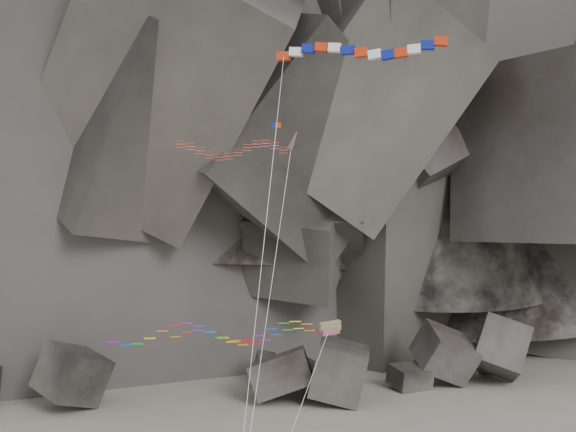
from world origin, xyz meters
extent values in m
cube|color=#47423F|center=(3.97, 30.52, 1.87)|extent=(7.62, 5.87, 5.97)
cube|color=#47423F|center=(30.26, 35.69, 2.85)|extent=(8.12, 7.96, 8.57)
cube|color=#47423F|center=(30.20, 38.20, 1.20)|extent=(5.22, 5.79, 4.35)
cube|color=#47423F|center=(7.53, 33.83, 1.18)|extent=(5.58, 5.30, 3.73)
cube|color=#47423F|center=(-17.44, 29.72, 2.46)|extent=(8.59, 7.58, 7.21)
cube|color=#47423F|center=(2.71, 38.09, 1.57)|extent=(2.87, 3.45, 4.01)
cube|color=#47423F|center=(23.45, 35.43, 2.14)|extent=(7.11, 7.26, 7.69)
cube|color=#47423F|center=(9.82, 28.56, 2.79)|extent=(7.14, 6.51, 7.01)
cube|color=#47423F|center=(18.99, 34.32, 1.15)|extent=(5.17, 4.87, 2.89)
cylinder|color=silver|center=(-0.64, -6.16, 13.12)|extent=(4.65, 13.67, 22.61)
cube|color=red|center=(1.24, 1.61, 30.20)|extent=(0.95, 0.81, 0.54)
cube|color=white|center=(2.02, 1.26, 30.42)|extent=(0.99, 0.82, 0.60)
cube|color=navy|center=(2.80, 0.87, 30.56)|extent=(1.01, 0.83, 0.64)
cube|color=red|center=(3.58, 0.45, 30.58)|extent=(1.01, 0.83, 0.64)
cube|color=white|center=(4.36, 0.02, 30.46)|extent=(1.00, 0.82, 0.61)
cube|color=navy|center=(5.14, -0.39, 30.25)|extent=(0.96, 0.81, 0.56)
cube|color=red|center=(5.92, -0.75, 30.02)|extent=(0.98, 0.82, 0.59)
cube|color=white|center=(6.70, -1.06, 29.85)|extent=(1.01, 0.83, 0.63)
cube|color=navy|center=(7.48, -1.31, 29.80)|extent=(1.01, 0.83, 0.65)
cube|color=red|center=(8.26, -1.53, 29.89)|extent=(1.00, 0.83, 0.62)
cube|color=white|center=(9.04, -1.74, 30.09)|extent=(0.97, 0.81, 0.57)
cube|color=navy|center=(9.82, -1.97, 30.32)|extent=(0.97, 0.81, 0.57)
cube|color=red|center=(10.60, -2.23, 30.51)|extent=(1.00, 0.83, 0.63)
cylinder|color=silver|center=(-0.85, -5.80, 16.01)|extent=(4.22, 14.40, 28.38)
cube|color=yellow|center=(4.29, 1.32, 12.54)|extent=(1.50, 0.85, 0.82)
cube|color=#0CB219|center=(4.29, 1.12, 12.22)|extent=(1.25, 0.65, 0.56)
cube|color=red|center=(0.84, 2.12, 25.75)|extent=(0.57, 0.13, 0.36)
cube|color=navy|center=(0.65, 2.13, 25.75)|extent=(0.21, 0.08, 0.37)
cylinder|color=silver|center=(-1.05, -5.43, 13.79)|extent=(3.80, 15.12, 23.94)
camera|label=1|loc=(-3.56, -45.27, 19.93)|focal=45.00mm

